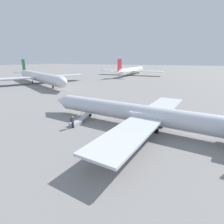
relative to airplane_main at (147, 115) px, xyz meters
name	(u,v)px	position (x,y,z in m)	size (l,w,h in m)	color
ground_plane	(140,127)	(0.97, -0.11, -1.99)	(600.00, 600.00, 0.00)	gray
airplane_main	(147,115)	(0.00, 0.00, 0.00)	(33.77, 26.03, 6.67)	silver
airplane_taxiing_distant	(38,77)	(50.19, -28.97, 0.80)	(47.94, 38.31, 9.40)	silver
airplane_far_center	(132,70)	(29.49, -83.61, 0.85)	(38.87, 50.61, 9.57)	white
boarding_stairs	(78,122)	(9.63, 2.73, -1.62)	(1.45, 4.10, 1.67)	#B2B2B7
passenger	(72,121)	(9.46, 4.17, -0.99)	(0.36, 0.55, 1.74)	#23232D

